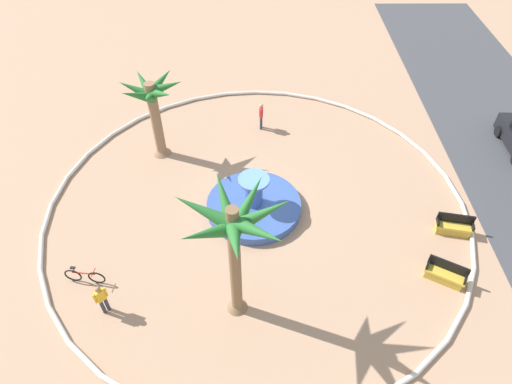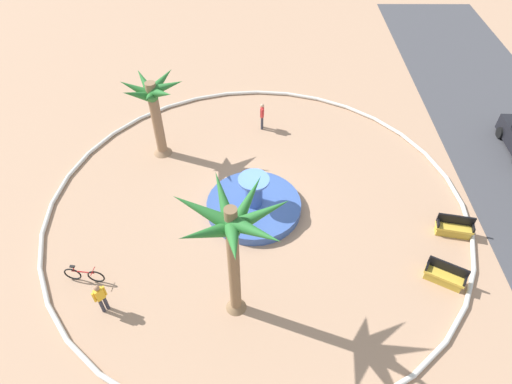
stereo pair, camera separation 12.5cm
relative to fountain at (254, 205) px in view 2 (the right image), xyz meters
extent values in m
plane|color=tan|center=(-0.24, 0.14, -0.30)|extent=(80.00, 80.00, 0.00)
torus|color=silver|center=(-0.24, 0.14, -0.20)|extent=(19.92, 19.92, 0.20)
cylinder|color=#38569E|center=(0.00, 0.00, -0.07)|extent=(4.46, 4.46, 0.45)
cylinder|color=#236093|center=(0.00, 0.00, -0.11)|extent=(3.93, 3.93, 0.34)
cylinder|color=#38569E|center=(0.00, 0.00, 0.87)|extent=(0.80, 0.80, 1.42)
cylinder|color=#3D5FAD|center=(0.00, 0.00, 1.64)|extent=(1.43, 1.43, 0.12)
cylinder|color=#8E6B4C|center=(-4.20, -4.98, 1.86)|extent=(0.53, 0.53, 4.31)
cone|color=#8E6B4C|center=(-4.20, -4.98, -0.05)|extent=(1.00, 1.00, 0.50)
cone|color=#28702D|center=(-3.50, -4.94, 3.62)|extent=(1.71, 0.65, 1.28)
cone|color=#28702D|center=(-3.70, -4.41, 3.75)|extent=(1.55, 1.65, 1.06)
cone|color=#28702D|center=(-4.28, -4.21, 3.79)|extent=(0.73, 1.75, 0.99)
cone|color=#28702D|center=(-4.84, -4.55, 3.76)|extent=(1.73, 1.42, 1.04)
cone|color=#28702D|center=(-4.80, -5.39, 3.66)|extent=(1.72, 1.41, 1.21)
cone|color=#28702D|center=(-4.26, -5.71, 3.66)|extent=(0.69, 1.73, 1.21)
cone|color=#28702D|center=(-3.77, -5.54, 3.62)|extent=(1.46, 1.68, 1.28)
cylinder|color=brown|center=(5.25, -0.65, 2.54)|extent=(0.43, 0.43, 5.67)
cone|color=brown|center=(5.25, -0.65, -0.05)|extent=(0.81, 0.81, 0.50)
cone|color=#28702D|center=(6.20, -0.54, 5.01)|extent=(2.16, 0.81, 1.25)
cone|color=#28702D|center=(5.88, 0.09, 5.08)|extent=(1.79, 1.98, 1.13)
cone|color=#28702D|center=(5.06, 0.25, 4.94)|extent=(0.97, 2.15, 1.37)
cone|color=#28702D|center=(4.51, -0.19, 4.85)|extent=(2.02, 1.56, 1.53)
cone|color=#28702D|center=(4.41, -0.94, 4.88)|extent=(2.12, 1.19, 1.48)
cone|color=#28702D|center=(4.97, -1.57, 5.01)|extent=(1.15, 2.18, 1.25)
cone|color=#28702D|center=(5.83, -1.37, 4.93)|extent=(1.74, 1.97, 1.39)
cube|color=gold|center=(1.49, 8.97, 0.15)|extent=(0.80, 1.67, 0.12)
cube|color=black|center=(1.29, 9.01, 0.45)|extent=(0.39, 1.59, 0.50)
cube|color=gold|center=(1.49, 8.97, -0.10)|extent=(0.74, 1.53, 0.39)
cube|color=black|center=(1.64, 9.71, 0.29)|extent=(0.46, 0.17, 0.24)
cube|color=black|center=(1.35, 8.23, 0.29)|extent=(0.46, 0.17, 0.24)
cube|color=gold|center=(4.04, 7.78, 0.15)|extent=(1.22, 1.64, 0.12)
cube|color=black|center=(3.86, 7.89, 0.45)|extent=(0.85, 1.43, 0.50)
cube|color=gold|center=(4.04, 7.78, -0.10)|extent=(1.12, 1.51, 0.39)
cube|color=black|center=(4.41, 8.44, 0.29)|extent=(0.43, 0.29, 0.24)
cube|color=black|center=(3.68, 7.13, 0.29)|extent=(0.43, 0.29, 0.24)
torus|color=black|center=(4.09, -6.39, 0.06)|extent=(0.14, 0.72, 0.72)
torus|color=black|center=(3.97, -7.38, 0.06)|extent=(0.14, 0.72, 0.72)
cylinder|color=#B21919|center=(4.03, -6.89, 0.30)|extent=(0.16, 0.95, 0.05)
cylinder|color=#B21919|center=(3.99, -7.23, 0.45)|extent=(0.04, 0.04, 0.30)
cube|color=black|center=(3.99, -7.23, 0.62)|extent=(0.12, 0.21, 0.06)
cylinder|color=#B21919|center=(4.08, -6.44, 0.43)|extent=(0.44, 0.08, 0.03)
cylinder|color=#33333D|center=(5.44, -5.81, 0.12)|extent=(0.14, 0.14, 0.83)
cylinder|color=#33333D|center=(5.31, -5.68, 0.12)|extent=(0.14, 0.14, 0.83)
cube|color=yellow|center=(5.37, -5.75, 0.81)|extent=(0.38, 0.38, 0.56)
sphere|color=#9E7051|center=(5.37, -5.75, 1.21)|extent=(0.22, 0.22, 0.22)
cylinder|color=yellow|center=(5.52, -5.91, 0.81)|extent=(0.09, 0.09, 0.53)
cylinder|color=yellow|center=(5.22, -5.59, 0.81)|extent=(0.09, 0.09, 0.53)
cylinder|color=#33333D|center=(-6.53, 0.43, 0.13)|extent=(0.14, 0.14, 0.86)
cylinder|color=#33333D|center=(-6.35, 0.42, 0.13)|extent=(0.14, 0.14, 0.86)
cube|color=red|center=(-6.44, 0.43, 0.84)|extent=(0.35, 0.22, 0.56)
sphere|color=tan|center=(-6.44, 0.43, 1.24)|extent=(0.22, 0.22, 0.22)
cylinder|color=red|center=(-6.66, 0.44, 0.84)|extent=(0.09, 0.09, 0.53)
cylinder|color=red|center=(-6.22, 0.41, 0.84)|extent=(0.09, 0.09, 0.53)
cylinder|color=black|center=(-5.61, 13.82, 0.02)|extent=(0.65, 0.24, 0.64)
camera|label=1|loc=(14.33, 0.03, 15.18)|focal=30.98mm
camera|label=2|loc=(14.33, 0.16, 15.18)|focal=30.98mm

